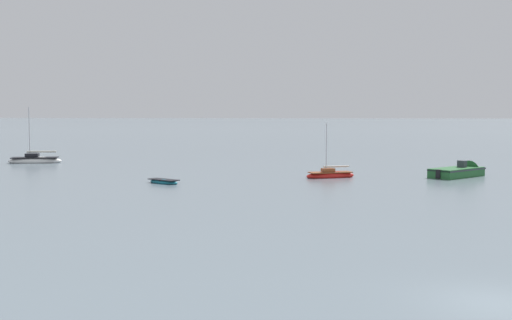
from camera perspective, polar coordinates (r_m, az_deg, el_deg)
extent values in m
plane|color=slate|center=(21.92, 20.45, -11.85)|extent=(800.00, 800.00, 0.00)
ellipsoid|color=red|center=(57.40, 6.62, -1.40)|extent=(4.72, 2.93, 0.78)
cube|color=brown|center=(57.37, 6.62, -1.09)|extent=(4.03, 2.56, 0.08)
cube|color=brown|center=(57.26, 6.41, -0.88)|extent=(1.29, 1.11, 0.28)
cylinder|color=#B7BABF|center=(57.04, 6.26, 1.12)|extent=(0.08, 0.08, 4.28)
cylinder|color=beige|center=(57.54, 7.14, -0.57)|extent=(2.37, 1.04, 0.16)
ellipsoid|color=#197084|center=(53.12, -8.20, -1.95)|extent=(3.07, 2.48, 0.47)
cube|color=black|center=(53.09, -8.20, -1.73)|extent=(2.86, 2.33, 0.06)
cube|color=black|center=(53.10, -8.20, -1.81)|extent=(0.66, 0.88, 0.05)
cube|color=#23602D|center=(60.23, 17.38, -1.18)|extent=(5.59, 5.57, 1.10)
cone|color=#23602D|center=(62.70, 18.81, -1.00)|extent=(2.79, 2.79, 2.20)
cube|color=#33383F|center=(60.25, 17.42, -0.79)|extent=(5.71, 5.69, 0.12)
cube|color=#33383F|center=(60.88, 17.83, -0.33)|extent=(0.86, 0.86, 0.61)
cube|color=black|center=(57.95, 15.93, -1.21)|extent=(0.55, 0.55, 0.78)
ellipsoid|color=white|center=(76.54, -19.04, -0.10)|extent=(6.12, 2.94, 1.01)
cube|color=black|center=(76.51, -19.05, 0.21)|extent=(5.22, 2.59, 0.10)
cube|color=black|center=(76.56, -19.27, 0.42)|extent=(1.59, 1.26, 0.37)
cylinder|color=#B7BABF|center=(76.48, -19.49, 2.36)|extent=(0.10, 0.10, 5.58)
cylinder|color=beige|center=(76.31, -18.52, 0.70)|extent=(3.21, 0.83, 0.20)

